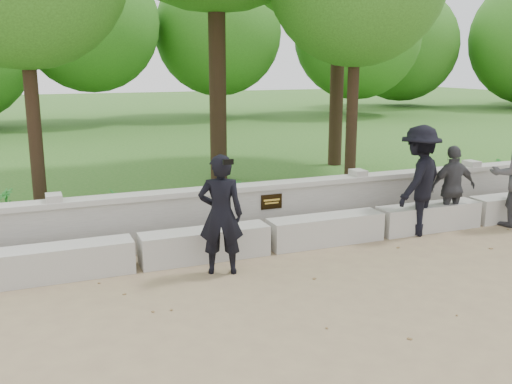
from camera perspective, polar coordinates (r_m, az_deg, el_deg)
ground at (r=7.18m, az=7.29°, el=-10.35°), size 80.00×80.00×0.00m
lawn at (r=20.18m, az=-12.52°, el=4.83°), size 40.00×22.00×0.25m
concrete_bench at (r=8.70m, az=1.21°, el=-4.49°), size 11.90×0.45×0.45m
parapet_wall at (r=9.26m, az=-0.50°, el=-1.88°), size 12.50×0.35×0.90m
man_main at (r=7.66m, az=-3.54°, el=-2.26°), size 0.70×0.65×1.65m
visitor_mid at (r=9.78m, az=16.01°, el=1.11°), size 1.36×1.18×1.83m
visitor_right at (r=10.27m, az=19.06°, el=0.39°), size 0.89×0.45×1.46m
shrub_a at (r=9.39m, az=-13.79°, el=-1.50°), size 0.35×0.38×0.60m
shrub_b at (r=10.07m, az=-1.88°, el=-0.44°), size 0.31×0.34×0.51m
shrub_c at (r=13.22m, az=23.65°, el=1.76°), size 0.62×0.58×0.56m
shrub_d at (r=10.18m, az=-23.69°, el=-1.24°), size 0.39×0.40×0.56m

